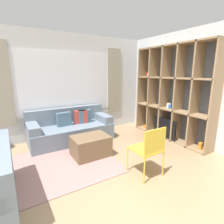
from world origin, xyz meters
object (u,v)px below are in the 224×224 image
object	(u,v)px
couch_main	(71,129)
folding_chair	(149,147)
shelving_unit	(172,95)
ottoman	(91,146)

from	to	relation	value
couch_main	folding_chair	world-z (taller)	folding_chair
shelving_unit	couch_main	world-z (taller)	shelving_unit
ottoman	folding_chair	world-z (taller)	folding_chair
shelving_unit	ottoman	world-z (taller)	shelving_unit
shelving_unit	couch_main	distance (m)	2.73
ottoman	folding_chair	size ratio (longest dim) A/B	0.86
couch_main	folding_chair	size ratio (longest dim) A/B	2.33
shelving_unit	couch_main	size ratio (longest dim) A/B	1.17
couch_main	folding_chair	bearing A→B (deg)	-75.37
shelving_unit	ottoman	bearing A→B (deg)	176.44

